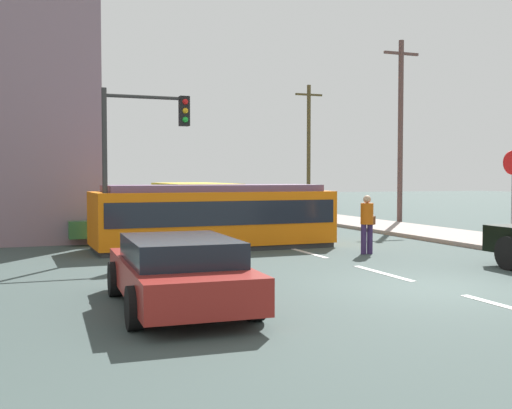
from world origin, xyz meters
TOP-DOWN VIEW (x-y plane):
  - ground_plane at (0.00, 10.00)m, footprint 120.00×120.00m
  - sidewalk_curb_right at (6.80, 6.00)m, footprint 3.20×36.00m
  - lane_stripe_0 at (0.00, -2.00)m, footprint 0.16×2.40m
  - lane_stripe_1 at (0.00, 2.00)m, footprint 0.16×2.40m
  - lane_stripe_2 at (0.00, 6.00)m, footprint 0.16×2.40m
  - lane_stripe_3 at (0.00, 14.17)m, footprint 0.16×2.40m
  - lane_stripe_4 at (0.00, 20.17)m, footprint 0.16×2.40m
  - streetcar_tram at (-2.19, 8.17)m, footprint 7.34×2.75m
  - city_bus at (-1.22, 14.30)m, footprint 2.66×5.98m
  - pedestrian_crossing at (1.49, 5.24)m, footprint 0.51×0.36m
  - parked_sedan_near at (-5.20, -0.03)m, footprint 2.12×4.48m
  - parked_sedan_mid at (-5.43, 12.14)m, footprint 2.07×4.52m
  - parked_sedan_far at (-4.98, 18.13)m, footprint 2.10×4.55m
  - parked_sedan_furthest at (-5.71, 24.41)m, footprint 2.13×4.07m
  - traffic_light_mast at (-4.59, 7.11)m, footprint 2.43×0.33m
  - utility_pole_mid at (8.72, 14.62)m, footprint 1.80×0.24m
  - utility_pole_far at (9.00, 25.21)m, footprint 1.80×0.24m

SIDE VIEW (x-z plane):
  - ground_plane at x=0.00m, z-range 0.00..0.00m
  - lane_stripe_0 at x=0.00m, z-range 0.00..0.01m
  - lane_stripe_1 at x=0.00m, z-range 0.00..0.01m
  - lane_stripe_2 at x=0.00m, z-range 0.00..0.01m
  - lane_stripe_3 at x=0.00m, z-range 0.00..0.01m
  - lane_stripe_4 at x=0.00m, z-range 0.00..0.01m
  - sidewalk_curb_right at x=6.80m, z-range 0.00..0.14m
  - parked_sedan_furthest at x=-5.71m, z-range 0.03..1.22m
  - parked_sedan_near at x=-5.20m, z-range 0.03..1.22m
  - parked_sedan_mid at x=-5.43m, z-range 0.03..1.22m
  - parked_sedan_far at x=-4.98m, z-range 0.03..1.22m
  - pedestrian_crossing at x=1.49m, z-range 0.11..1.78m
  - streetcar_tram at x=-2.19m, z-range 0.03..1.98m
  - city_bus at x=-1.22m, z-range 0.14..2.08m
  - traffic_light_mast at x=-4.59m, z-range 0.92..5.52m
  - utility_pole_far at x=9.00m, z-range 0.18..8.10m
  - utility_pole_mid at x=8.72m, z-range 0.18..8.67m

